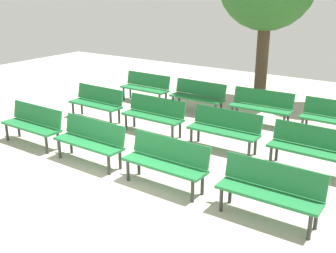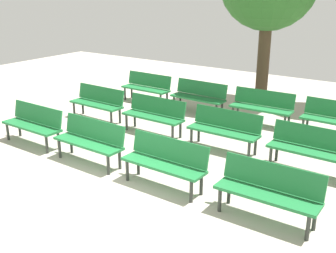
{
  "view_description": "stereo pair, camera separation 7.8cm",
  "coord_description": "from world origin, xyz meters",
  "px_view_note": "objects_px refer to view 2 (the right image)",
  "views": [
    {
      "loc": [
        4.73,
        -3.99,
        3.45
      ],
      "look_at": [
        0.0,
        3.0,
        0.55
      ],
      "focal_mm": 44.31,
      "sensor_mm": 36.0,
      "label": 1
    },
    {
      "loc": [
        4.8,
        -3.94,
        3.45
      ],
      "look_at": [
        0.0,
        3.0,
        0.55
      ],
      "focal_mm": 44.31,
      "sensor_mm": 36.0,
      "label": 2
    }
  ],
  "objects_px": {
    "bench_r0_c1": "(91,139)",
    "bench_r1_c0": "(98,101)",
    "bench_r1_c2": "(225,128)",
    "bench_r2_c0": "(147,86)",
    "bench_r1_c3": "(311,147)",
    "bench_r2_c2": "(262,105)",
    "bench_r0_c3": "(269,189)",
    "bench_r0_c0": "(34,122)",
    "bench_r1_c1": "(155,113)",
    "bench_r0_c2": "(165,160)",
    "bench_r2_c1": "(199,95)"
  },
  "relations": [
    {
      "from": "bench_r1_c3",
      "to": "bench_r2_c2",
      "type": "relative_size",
      "value": 1.0
    },
    {
      "from": "bench_r1_c2",
      "to": "bench_r2_c1",
      "type": "xyz_separation_m",
      "value": [
        -1.89,
        2.1,
        0.0
      ]
    },
    {
      "from": "bench_r0_c0",
      "to": "bench_r2_c2",
      "type": "relative_size",
      "value": 1.0
    },
    {
      "from": "bench_r0_c0",
      "to": "bench_r0_c3",
      "type": "xyz_separation_m",
      "value": [
        5.59,
        -0.06,
        0.0
      ]
    },
    {
      "from": "bench_r0_c0",
      "to": "bench_r0_c3",
      "type": "height_order",
      "value": "same"
    },
    {
      "from": "bench_r0_c0",
      "to": "bench_r1_c3",
      "type": "xyz_separation_m",
      "value": [
        5.6,
        2.06,
        0.0
      ]
    },
    {
      "from": "bench_r1_c0",
      "to": "bench_r1_c1",
      "type": "distance_m",
      "value": 1.9
    },
    {
      "from": "bench_r0_c1",
      "to": "bench_r2_c0",
      "type": "relative_size",
      "value": 1.0
    },
    {
      "from": "bench_r2_c0",
      "to": "bench_r1_c0",
      "type": "bearing_deg",
      "value": -89.31
    },
    {
      "from": "bench_r0_c1",
      "to": "bench_r0_c2",
      "type": "distance_m",
      "value": 1.86
    },
    {
      "from": "bench_r2_c2",
      "to": "bench_r0_c0",
      "type": "bearing_deg",
      "value": -132.16
    },
    {
      "from": "bench_r0_c1",
      "to": "bench_r1_c3",
      "type": "height_order",
      "value": "same"
    },
    {
      "from": "bench_r0_c1",
      "to": "bench_r1_c1",
      "type": "xyz_separation_m",
      "value": [
        0.03,
        2.14,
        0.0
      ]
    },
    {
      "from": "bench_r0_c3",
      "to": "bench_r2_c1",
      "type": "distance_m",
      "value": 5.7
    },
    {
      "from": "bench_r0_c0",
      "to": "bench_r0_c2",
      "type": "relative_size",
      "value": 1.0
    },
    {
      "from": "bench_r1_c2",
      "to": "bench_r0_c2",
      "type": "bearing_deg",
      "value": -90.87
    },
    {
      "from": "bench_r1_c3",
      "to": "bench_r2_c0",
      "type": "height_order",
      "value": "same"
    },
    {
      "from": "bench_r1_c1",
      "to": "bench_r2_c0",
      "type": "distance_m",
      "value": 2.85
    },
    {
      "from": "bench_r0_c1",
      "to": "bench_r0_c2",
      "type": "xyz_separation_m",
      "value": [
        1.86,
        -0.02,
        0.0
      ]
    },
    {
      "from": "bench_r2_c1",
      "to": "bench_r2_c2",
      "type": "height_order",
      "value": "same"
    },
    {
      "from": "bench_r1_c2",
      "to": "bench_r2_c2",
      "type": "bearing_deg",
      "value": 91.11
    },
    {
      "from": "bench_r0_c0",
      "to": "bench_r0_c3",
      "type": "relative_size",
      "value": 1.0
    },
    {
      "from": "bench_r0_c1",
      "to": "bench_r1_c3",
      "type": "bearing_deg",
      "value": 30.25
    },
    {
      "from": "bench_r0_c0",
      "to": "bench_r1_c2",
      "type": "distance_m",
      "value": 4.28
    },
    {
      "from": "bench_r0_c3",
      "to": "bench_r1_c0",
      "type": "xyz_separation_m",
      "value": [
        -5.65,
        2.19,
        0.0
      ]
    },
    {
      "from": "bench_r0_c3",
      "to": "bench_r1_c2",
      "type": "distance_m",
      "value": 2.87
    },
    {
      "from": "bench_r1_c1",
      "to": "bench_r1_c2",
      "type": "xyz_separation_m",
      "value": [
        1.88,
        0.02,
        0.0
      ]
    },
    {
      "from": "bench_r0_c0",
      "to": "bench_r1_c2",
      "type": "bearing_deg",
      "value": 30.82
    },
    {
      "from": "bench_r0_c3",
      "to": "bench_r1_c1",
      "type": "xyz_separation_m",
      "value": [
        -3.76,
        2.17,
        0.0
      ]
    },
    {
      "from": "bench_r2_c1",
      "to": "bench_r2_c2",
      "type": "xyz_separation_m",
      "value": [
        1.86,
        0.03,
        0.0
      ]
    },
    {
      "from": "bench_r0_c0",
      "to": "bench_r0_c1",
      "type": "distance_m",
      "value": 1.8
    },
    {
      "from": "bench_r0_c0",
      "to": "bench_r2_c0",
      "type": "relative_size",
      "value": 1.0
    },
    {
      "from": "bench_r0_c2",
      "to": "bench_r0_c3",
      "type": "distance_m",
      "value": 1.92
    },
    {
      "from": "bench_r1_c2",
      "to": "bench_r2_c0",
      "type": "distance_m",
      "value": 4.32
    },
    {
      "from": "bench_r0_c1",
      "to": "bench_r1_c2",
      "type": "height_order",
      "value": "same"
    },
    {
      "from": "bench_r0_c0",
      "to": "bench_r0_c2",
      "type": "xyz_separation_m",
      "value": [
        3.66,
        -0.05,
        0.0
      ]
    },
    {
      "from": "bench_r1_c0",
      "to": "bench_r2_c0",
      "type": "distance_m",
      "value": 2.12
    },
    {
      "from": "bench_r1_c0",
      "to": "bench_r1_c2",
      "type": "distance_m",
      "value": 3.78
    },
    {
      "from": "bench_r0_c1",
      "to": "bench_r1_c0",
      "type": "distance_m",
      "value": 2.86
    },
    {
      "from": "bench_r0_c2",
      "to": "bench_r1_c1",
      "type": "relative_size",
      "value": 1.0
    },
    {
      "from": "bench_r0_c2",
      "to": "bench_r0_c0",
      "type": "bearing_deg",
      "value": -179.77
    },
    {
      "from": "bench_r1_c1",
      "to": "bench_r2_c0",
      "type": "xyz_separation_m",
      "value": [
        -1.87,
        2.15,
        0.0
      ]
    },
    {
      "from": "bench_r0_c1",
      "to": "bench_r1_c0",
      "type": "relative_size",
      "value": 1.0
    },
    {
      "from": "bench_r0_c1",
      "to": "bench_r0_c3",
      "type": "relative_size",
      "value": 1.01
    },
    {
      "from": "bench_r0_c1",
      "to": "bench_r0_c3",
      "type": "xyz_separation_m",
      "value": [
        3.78,
        -0.03,
        0.0
      ]
    },
    {
      "from": "bench_r0_c1",
      "to": "bench_r1_c2",
      "type": "bearing_deg",
      "value": 49.88
    },
    {
      "from": "bench_r0_c1",
      "to": "bench_r1_c0",
      "type": "xyz_separation_m",
      "value": [
        -1.87,
        2.17,
        0.0
      ]
    },
    {
      "from": "bench_r0_c1",
      "to": "bench_r0_c3",
      "type": "height_order",
      "value": "same"
    },
    {
      "from": "bench_r1_c2",
      "to": "bench_r2_c2",
      "type": "relative_size",
      "value": 1.0
    },
    {
      "from": "bench_r2_c1",
      "to": "bench_r1_c1",
      "type": "bearing_deg",
      "value": -88.29
    }
  ]
}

